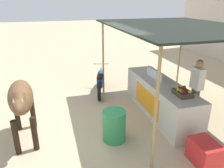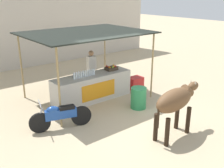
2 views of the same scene
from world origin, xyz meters
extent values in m
plane|color=tan|center=(0.00, 0.00, 0.00)|extent=(60.00, 60.00, 0.00)
cube|color=beige|center=(0.00, 8.23, 2.76)|extent=(16.00, 0.50, 5.51)
cube|color=beige|center=(0.00, 2.20, 0.48)|extent=(3.00, 0.80, 0.96)
cube|color=orange|center=(0.00, 1.79, 0.48)|extent=(1.40, 0.02, 0.58)
cube|color=black|center=(0.00, 2.50, 2.42)|extent=(4.20, 3.20, 0.04)
cylinder|color=#997F51|center=(-1.89, 1.06, 1.21)|extent=(0.06, 0.06, 2.42)
cylinder|color=#997F51|center=(1.89, 1.06, 1.21)|extent=(0.06, 0.06, 2.42)
cylinder|color=#997F51|center=(-1.89, 3.94, 1.21)|extent=(0.06, 0.06, 2.42)
cylinder|color=#997F51|center=(1.89, 3.94, 1.21)|extent=(0.06, 0.06, 2.42)
cylinder|color=silver|center=(-0.76, 2.15, 1.07)|extent=(0.07, 0.07, 0.22)
cylinder|color=white|center=(-0.76, 2.15, 1.19)|extent=(0.04, 0.04, 0.03)
cylinder|color=silver|center=(-0.67, 2.15, 1.07)|extent=(0.07, 0.07, 0.22)
cylinder|color=white|center=(-0.67, 2.15, 1.19)|extent=(0.04, 0.04, 0.03)
cylinder|color=silver|center=(-0.57, 2.15, 1.07)|extent=(0.07, 0.07, 0.22)
cylinder|color=white|center=(-0.57, 2.15, 1.19)|extent=(0.04, 0.04, 0.03)
cylinder|color=silver|center=(-0.48, 2.15, 1.07)|extent=(0.07, 0.07, 0.22)
cylinder|color=white|center=(-0.48, 2.15, 1.19)|extent=(0.04, 0.04, 0.03)
cylinder|color=silver|center=(-0.39, 2.15, 1.07)|extent=(0.07, 0.07, 0.22)
cylinder|color=white|center=(-0.39, 2.15, 1.19)|extent=(0.04, 0.04, 0.03)
cylinder|color=silver|center=(-0.30, 2.15, 1.07)|extent=(0.07, 0.07, 0.22)
cylinder|color=white|center=(-0.30, 2.15, 1.19)|extent=(0.04, 0.04, 0.03)
cylinder|color=silver|center=(-0.21, 2.15, 1.07)|extent=(0.07, 0.07, 0.22)
cylinder|color=white|center=(-0.21, 2.15, 1.19)|extent=(0.04, 0.04, 0.03)
cylinder|color=silver|center=(-0.12, 2.15, 1.07)|extent=(0.07, 0.07, 0.22)
cylinder|color=white|center=(-0.12, 2.15, 1.19)|extent=(0.04, 0.04, 0.03)
cylinder|color=silver|center=(-0.03, 2.15, 1.07)|extent=(0.07, 0.07, 0.22)
cylinder|color=white|center=(-0.03, 2.15, 1.19)|extent=(0.04, 0.04, 0.03)
cylinder|color=silver|center=(0.06, 2.15, 1.07)|extent=(0.07, 0.07, 0.22)
cylinder|color=white|center=(0.06, 2.15, 1.19)|extent=(0.04, 0.04, 0.03)
cube|color=#3F3326|center=(0.92, 2.25, 1.02)|extent=(0.44, 0.32, 0.12)
sphere|color=orange|center=(1.08, 2.32, 1.11)|extent=(0.08, 0.08, 0.08)
sphere|color=orange|center=(0.97, 2.17, 1.11)|extent=(0.08, 0.08, 0.08)
sphere|color=#B21E19|center=(0.79, 2.37, 1.11)|extent=(0.08, 0.08, 0.08)
sphere|color=#B21E19|center=(1.04, 2.15, 1.11)|extent=(0.08, 0.08, 0.08)
sphere|color=#8CB22D|center=(0.90, 2.13, 1.11)|extent=(0.08, 0.08, 0.08)
sphere|color=#B21E19|center=(0.79, 2.22, 1.11)|extent=(0.08, 0.08, 0.08)
sphere|color=orange|center=(0.78, 2.18, 1.11)|extent=(0.08, 0.08, 0.08)
cylinder|color=#383842|center=(0.49, 2.95, 0.44)|extent=(0.22, 0.22, 0.88)
cube|color=silver|center=(0.49, 2.95, 1.16)|extent=(0.34, 0.20, 0.56)
sphere|color=#A87A56|center=(0.49, 2.95, 1.55)|extent=(0.20, 0.20, 0.20)
cube|color=red|center=(2.05, 2.10, 0.24)|extent=(0.60, 0.44, 0.48)
cylinder|color=#2D8C51|center=(0.82, 0.63, 0.37)|extent=(0.53, 0.53, 0.73)
ellipsoid|color=brown|center=(0.22, -1.31, 1.08)|extent=(1.44, 0.63, 0.60)
cylinder|color=black|center=(0.69, -1.09, 0.39)|extent=(0.12, 0.12, 0.78)
cylinder|color=black|center=(0.72, -1.45, 0.39)|extent=(0.12, 0.12, 0.78)
cylinder|color=black|center=(-0.28, -1.17, 0.39)|extent=(0.12, 0.12, 0.78)
cylinder|color=black|center=(-0.25, -1.53, 0.39)|extent=(0.12, 0.12, 0.78)
cylinder|color=brown|center=(0.81, -1.26, 1.19)|extent=(0.47, 0.28, 0.41)
ellipsoid|color=brown|center=(1.11, -1.24, 1.25)|extent=(0.46, 0.25, 0.26)
cone|color=beige|center=(1.09, -1.17, 1.39)|extent=(0.05, 0.05, 0.10)
cone|color=beige|center=(1.10, -1.31, 1.39)|extent=(0.05, 0.05, 0.10)
cylinder|color=black|center=(-0.44, -1.36, 0.81)|extent=(0.06, 0.06, 0.60)
cylinder|color=black|center=(-2.51, 1.13, 0.30)|extent=(0.60, 0.25, 0.60)
cylinder|color=black|center=(-1.36, 0.79, 0.30)|extent=(0.60, 0.25, 0.60)
cube|color=#1E4799|center=(-1.94, 0.96, 0.48)|extent=(0.91, 0.43, 0.28)
ellipsoid|color=#1E4799|center=(-2.15, 1.02, 0.64)|extent=(0.40, 0.29, 0.20)
cube|color=black|center=(-1.77, 0.91, 0.64)|extent=(0.47, 0.30, 0.10)
cylinder|color=#99999E|center=(-2.47, 1.12, 0.88)|extent=(0.19, 0.54, 0.03)
cylinder|color=#99999E|center=(-2.50, 1.13, 0.50)|extent=(0.21, 0.11, 0.49)
camera|label=1|loc=(4.90, -0.61, 3.04)|focal=35.00mm
camera|label=2|loc=(-5.00, -5.25, 3.75)|focal=42.00mm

